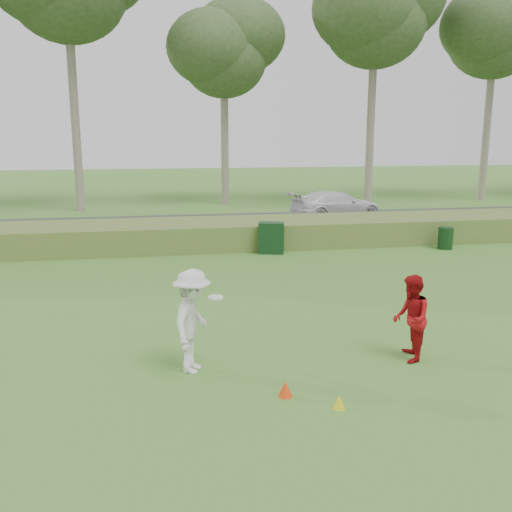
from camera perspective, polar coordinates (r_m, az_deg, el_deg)
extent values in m
plane|color=#3B7326|center=(9.75, 4.42, -12.43)|extent=(120.00, 120.00, 0.00)
cube|color=#4E6A2A|center=(21.00, -4.01, 2.26)|extent=(80.00, 3.00, 0.90)
cube|color=#2D2D2D|center=(25.98, -5.27, 3.20)|extent=(80.00, 6.00, 0.06)
cylinder|color=gray|center=(31.98, -17.99, 18.24)|extent=(0.44, 0.44, 15.50)
cylinder|color=gray|center=(33.38, -3.19, 15.06)|extent=(0.44, 0.44, 11.50)
ellipsoid|color=#334B25|center=(33.65, -3.25, 19.96)|extent=(6.24, 6.24, 5.28)
cylinder|color=gray|center=(33.55, 11.58, 16.97)|extent=(0.44, 0.44, 14.00)
ellipsoid|color=#334B25|center=(34.03, 11.85, 22.84)|extent=(7.28, 7.28, 6.16)
cylinder|color=gray|center=(38.31, 22.37, 15.32)|extent=(0.44, 0.44, 13.50)
ellipsoid|color=#334B25|center=(38.70, 22.80, 20.30)|extent=(7.02, 7.02, 5.94)
imported|color=silver|center=(9.87, -6.36, -6.50)|extent=(1.06, 1.34, 1.81)
cylinder|color=white|center=(9.78, -4.08, -4.15)|extent=(0.27, 0.27, 0.03)
imported|color=#9F0D12|center=(10.70, 15.24, -6.03)|extent=(0.80, 0.91, 1.58)
cone|color=#EE3C0C|center=(9.20, 2.95, -13.14)|extent=(0.23, 0.23, 0.25)
cone|color=yellow|center=(8.92, 8.31, -14.21)|extent=(0.20, 0.20, 0.21)
cube|color=#103216|center=(19.60, 1.54, 1.82)|extent=(0.97, 0.74, 1.07)
cylinder|color=black|center=(21.46, 18.42, 1.72)|extent=(0.67, 0.67, 0.79)
imported|color=silver|center=(27.63, 8.02, 5.10)|extent=(4.76, 2.69, 1.30)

